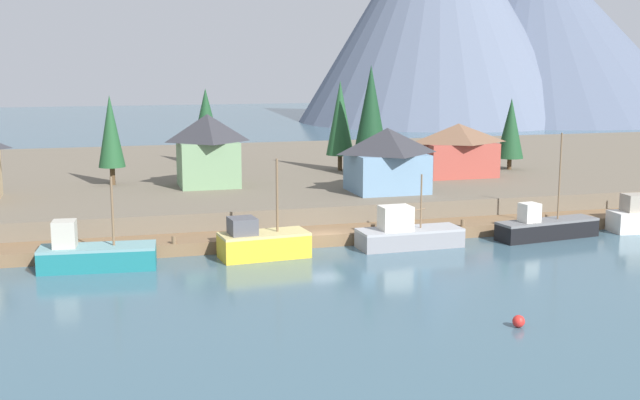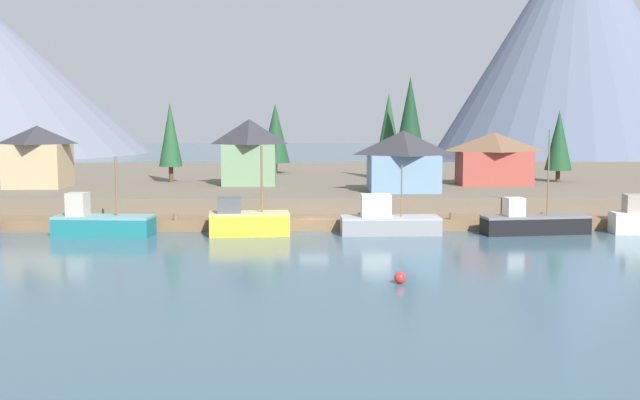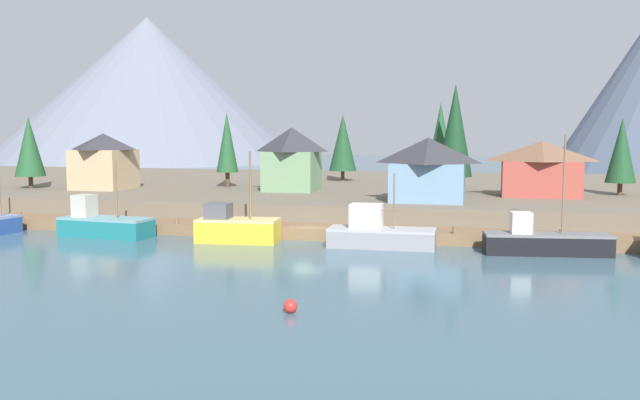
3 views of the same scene
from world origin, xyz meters
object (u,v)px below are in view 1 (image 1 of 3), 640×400
Objects in this scene: house_green at (208,150)px; conifer_near_left at (371,113)px; fishing_boat_yellow at (262,243)px; channel_buoy at (519,321)px; house_red at (458,150)px; conifer_mid_right at (511,128)px; conifer_back_left at (340,118)px; fishing_boat_black at (546,227)px; fishing_boat_teal at (94,255)px; fishing_boat_grey at (407,234)px; conifer_mid_left at (206,121)px; conifer_near_right at (111,131)px; house_blue at (387,159)px.

conifer_near_left is at bearing 8.30° from house_green.
channel_buoy is (10.49, -19.84, -0.82)m from fishing_boat_yellow.
conifer_mid_right reaches higher than house_red.
conifer_back_left is at bearing 25.51° from house_green.
house_red is (1.23, 19.74, 4.46)m from fishing_boat_black.
fishing_boat_teal is 24.07m from fishing_boat_grey.
fishing_boat_yellow is at bearing -126.10° from conifer_near_left.
fishing_boat_black is 13.32× the size of channel_buoy.
conifer_mid_left is 0.90× the size of conifer_back_left.
house_green reaches higher than fishing_boat_teal.
conifer_near_right reaches higher than fishing_boat_teal.
fishing_boat_grey is 1.04× the size of conifer_mid_right.
fishing_boat_teal is 12.20m from fishing_boat_yellow.
conifer_near_left is (17.79, 2.60, 3.12)m from house_green.
house_red is 0.68× the size of conifer_near_left.
house_green reaches higher than house_blue.
conifer_near_left is (16.71, 22.92, 8.09)m from fishing_boat_yellow.
fishing_boat_yellow is 0.93× the size of conifer_mid_right.
house_red is 9.18m from conifer_mid_right.
conifer_mid_right is (17.02, 0.57, -2.07)m from conifer_near_left.
conifer_near_right is (-34.45, 23.76, 6.90)m from fishing_boat_black.
conifer_near_left reaches higher than house_green.
fishing_boat_grey is 1.18× the size of house_blue.
conifer_near_right reaches higher than fishing_boat_grey.
house_blue is at bearing -145.66° from house_red.
conifer_near_left is at bearing 76.77° from fishing_boat_grey.
conifer_near_right is at bearing 115.33° from channel_buoy.
conifer_back_left is at bearing 84.78° from channel_buoy.
conifer_mid_right is (9.45, 23.43, 6.24)m from fishing_boat_black.
fishing_boat_teal is 30.12m from channel_buoy.
fishing_boat_grey is at bearing -102.98° from house_blue.
fishing_boat_black reaches higher than house_blue.
conifer_near_right is (-35.68, 4.02, 2.43)m from house_red.
house_green is 0.70× the size of conifer_back_left.
conifer_near_right is at bearing 178.09° from conifer_near_left.
channel_buoy is (9.33, -57.46, -7.35)m from conifer_mid_left.
fishing_boat_black is 25.48m from conifer_near_left.
conifer_near_right is 48.87m from channel_buoy.
fishing_boat_yellow is at bearing 117.87° from channel_buoy.
conifer_near_right is at bearing 131.85° from fishing_boat_grey.
fishing_boat_yellow is 0.63× the size of conifer_near_left.
conifer_mid_left reaches higher than conifer_near_right.
fishing_boat_black is at bearing 5.88° from fishing_boat_teal.
fishing_boat_teal is at bearing 179.44° from fishing_boat_grey.
conifer_back_left is (-10.65, 8.13, 3.01)m from house_red.
house_blue reaches higher than channel_buoy.
house_blue is at bearing -100.93° from conifer_near_left.
fishing_boat_yellow is 0.93× the size of house_red.
conifer_mid_left is (11.33, 13.81, -0.13)m from conifer_near_right.
conifer_near_left reaches higher than channel_buoy.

